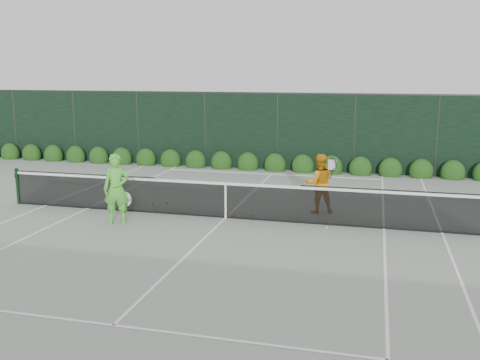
# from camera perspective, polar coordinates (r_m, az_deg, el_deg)

# --- Properties ---
(ground) EXTENTS (80.00, 80.00, 0.00)m
(ground) POSITION_cam_1_polar(r_m,az_deg,el_deg) (14.40, -1.53, -4.07)
(ground) COLOR gray
(ground) RESTS_ON ground
(tennis_net) EXTENTS (12.90, 0.10, 1.07)m
(tennis_net) POSITION_cam_1_polar(r_m,az_deg,el_deg) (14.27, -1.64, -2.01)
(tennis_net) COLOR black
(tennis_net) RESTS_ON ground
(player_woman) EXTENTS (0.76, 0.61, 1.81)m
(player_woman) POSITION_cam_1_polar(r_m,az_deg,el_deg) (14.08, -13.03, -0.93)
(player_woman) COLOR #52BF38
(player_woman) RESTS_ON ground
(player_man) EXTENTS (0.96, 0.84, 1.65)m
(player_man) POSITION_cam_1_polar(r_m,az_deg,el_deg) (14.95, 8.45, -0.36)
(player_man) COLOR orange
(player_man) RESTS_ON ground
(court_lines) EXTENTS (11.03, 23.83, 0.01)m
(court_lines) POSITION_cam_1_polar(r_m,az_deg,el_deg) (14.39, -1.53, -4.05)
(court_lines) COLOR white
(court_lines) RESTS_ON ground
(windscreen_fence) EXTENTS (32.00, 21.07, 3.06)m
(windscreen_fence) POSITION_cam_1_polar(r_m,az_deg,el_deg) (11.53, -5.24, -0.31)
(windscreen_fence) COLOR black
(windscreen_fence) RESTS_ON ground
(hedge_row) EXTENTS (31.66, 0.65, 0.94)m
(hedge_row) POSITION_cam_1_polar(r_m,az_deg,el_deg) (21.15, 3.75, 1.61)
(hedge_row) COLOR #16350E
(hedge_row) RESTS_ON ground
(tennis_balls) EXTENTS (5.25, 1.48, 0.07)m
(tennis_balls) POSITION_cam_1_polar(r_m,az_deg,el_deg) (14.89, -3.16, -3.41)
(tennis_balls) COLOR #AEE132
(tennis_balls) RESTS_ON ground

